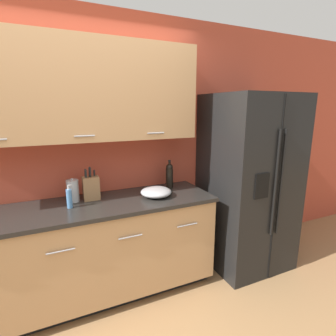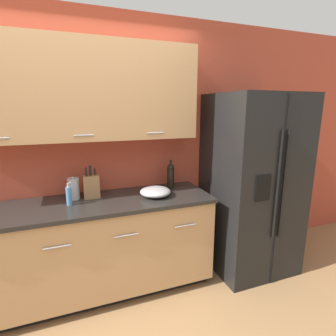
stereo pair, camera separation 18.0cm
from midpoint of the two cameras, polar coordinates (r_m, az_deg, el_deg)
wall_back at (r=2.56m, az=-21.43°, el=6.37°), size 10.00×0.39×2.60m
counter_unit at (r=2.59m, az=-18.11°, el=-16.85°), size 2.22×0.64×0.91m
refrigerator at (r=2.96m, az=15.26°, el=-3.05°), size 0.84×0.82×1.86m
knife_block at (r=2.49m, az=-18.43°, el=-4.12°), size 0.14×0.10×0.30m
wine_bottle at (r=2.70m, az=-1.60°, el=-1.59°), size 0.07×0.07×0.29m
soap_dispenser at (r=2.35m, az=-22.78°, el=-6.12°), size 0.05×0.04×0.20m
steel_canister at (r=2.49m, az=-21.98°, el=-4.64°), size 0.10×0.10×0.21m
mixing_bowl at (r=2.47m, az=-4.72°, el=-5.24°), size 0.29×0.29×0.09m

